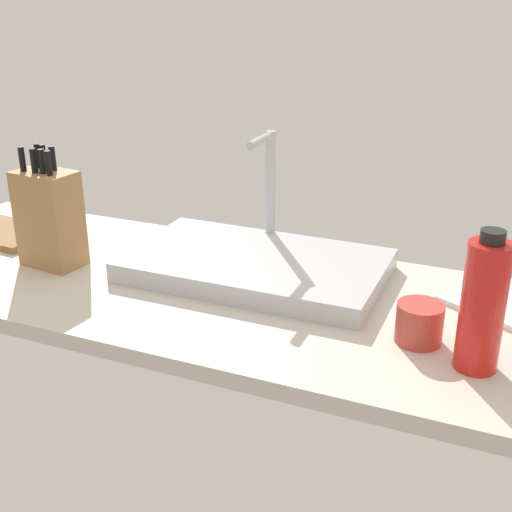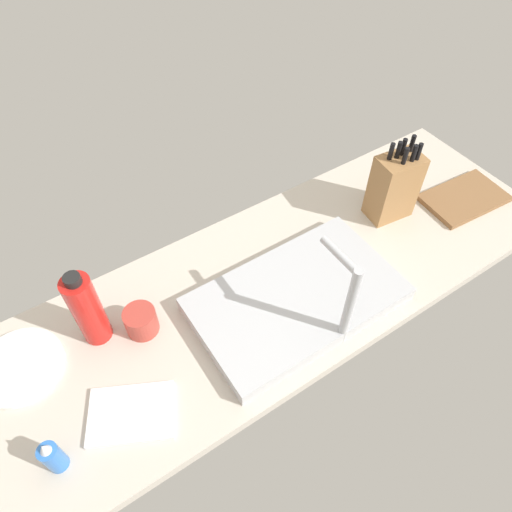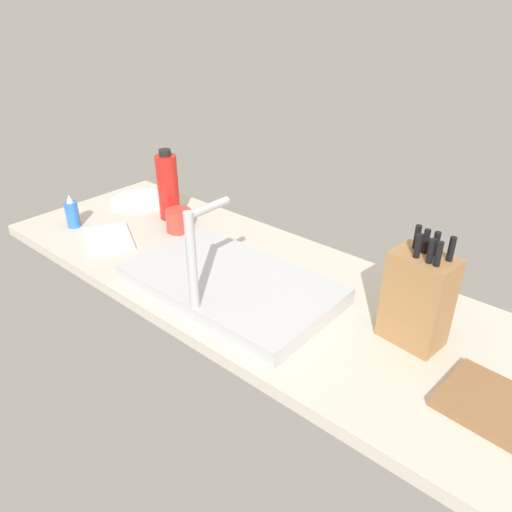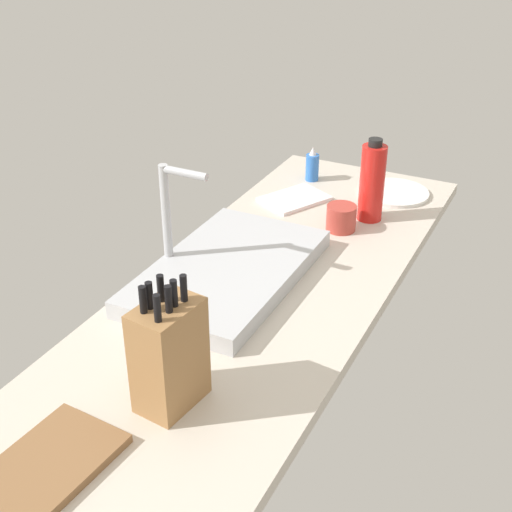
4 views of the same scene
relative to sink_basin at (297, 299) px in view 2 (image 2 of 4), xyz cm
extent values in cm
cube|color=beige|center=(-1.45, -9.53, -4.08)|extent=(181.78, 60.96, 3.50)
cube|color=#B7BABF|center=(0.00, 0.00, 0.00)|extent=(58.08, 34.22, 4.66)
cylinder|color=#B7BABF|center=(-2.94, 15.95, 12.74)|extent=(2.40, 2.40, 30.13)
cylinder|color=#B7BABF|center=(-2.94, 9.72, 26.80)|extent=(2.00, 12.45, 2.00)
cylinder|color=#B7BABF|center=(0.56, 15.95, -0.33)|extent=(1.60, 1.60, 4.00)
cube|color=#9E7042|center=(-46.99, -12.82, 9.04)|extent=(15.01, 10.95, 22.75)
cylinder|color=black|center=(-51.50, -14.19, 23.20)|extent=(1.56, 1.56, 5.57)
cylinder|color=black|center=(-50.31, -10.27, 23.20)|extent=(1.56, 1.56, 5.57)
cylinder|color=black|center=(-48.07, -14.36, 23.20)|extent=(1.56, 1.56, 5.57)
cylinder|color=black|center=(-48.59, -10.52, 23.20)|extent=(1.56, 1.56, 5.57)
cylinder|color=black|center=(-45.89, -14.14, 23.20)|extent=(1.56, 1.56, 5.57)
cylinder|color=black|center=(-45.52, -11.00, 23.20)|extent=(1.56, 1.56, 5.57)
cylinder|color=black|center=(-43.57, -14.84, 23.20)|extent=(1.56, 1.56, 5.57)
cube|color=brown|center=(-73.42, -2.71, -1.43)|extent=(29.20, 19.30, 1.80)
cylinder|color=blue|center=(70.81, 5.63, 2.22)|extent=(4.48, 4.48, 9.11)
cone|color=silver|center=(70.81, 5.63, 8.18)|extent=(2.46, 2.46, 2.80)
cylinder|color=red|center=(50.79, -21.59, 9.34)|extent=(7.51, 7.51, 23.34)
cylinder|color=black|center=(50.79, -21.59, 22.11)|extent=(4.13, 4.13, 2.20)
cylinder|color=white|center=(71.58, -23.22, -1.73)|extent=(22.59, 22.59, 1.20)
cube|color=white|center=(52.55, 4.05, -1.73)|extent=(24.74, 22.10, 1.20)
cylinder|color=#B23D33|center=(40.00, -16.37, 1.50)|extent=(8.79, 8.79, 7.67)
camera|label=1|loc=(54.61, -128.65, 59.97)|focal=46.50mm
camera|label=2|loc=(51.22, 56.78, 109.87)|focal=33.06mm
camera|label=3|loc=(-78.58, 80.68, 71.21)|focal=33.78mm
camera|label=4|loc=(-137.93, -77.05, 92.91)|focal=49.47mm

